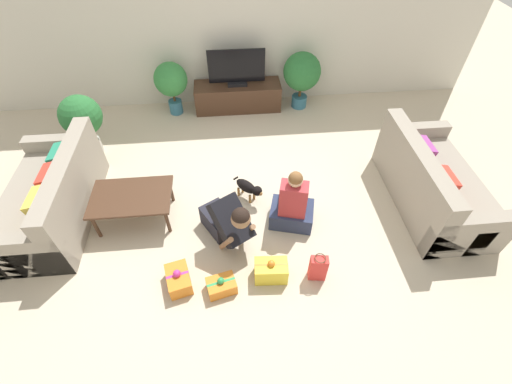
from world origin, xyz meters
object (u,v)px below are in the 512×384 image
object	(u,v)px
sofa_left	(52,199)
gift_box_a	(271,271)
dog	(249,188)
coffee_table	(131,198)
gift_box_b	(221,286)
gift_box_c	(179,279)
gift_bag_a	(318,268)
potted_plant_back_right	(302,73)
tv	(237,70)
person_kneeling	(228,221)
potted_plant_back_left	(171,81)
tv_console	(238,96)
sofa_right	(432,184)
person_sitting	(292,206)
potted_plant_corner_left	(81,118)

from	to	relation	value
sofa_left	gift_box_a	distance (m)	2.81
dog	gift_box_a	world-z (taller)	dog
coffee_table	gift_box_b	xyz separation A→B (m)	(1.04, -1.11, -0.28)
gift_box_c	sofa_left	bearing A→B (deg)	144.20
gift_box_c	gift_bag_a	size ratio (longest dim) A/B	1.06
coffee_table	potted_plant_back_right	xyz separation A→B (m)	(2.50, 2.37, 0.27)
tv	gift_box_b	distance (m)	3.60
coffee_table	person_kneeling	distance (m)	1.23
potted_plant_back_left	dog	bearing A→B (deg)	-63.15
potted_plant_back_right	gift_box_c	bearing A→B (deg)	-119.67
tv_console	potted_plant_back_left	size ratio (longest dim) A/B	1.64
person_kneeling	tv_console	bearing A→B (deg)	53.91
tv_console	sofa_right	bearing A→B (deg)	-46.41
person_sitting	coffee_table	bearing A→B (deg)	7.43
potted_plant_back_right	gift_bag_a	size ratio (longest dim) A/B	2.60
dog	person_kneeling	bearing A→B (deg)	-158.29
person_sitting	dog	xyz separation A→B (m)	(-0.50, 0.44, -0.09)
coffee_table	person_sitting	world-z (taller)	person_sitting
sofa_right	gift_box_c	world-z (taller)	sofa_right
gift_box_c	gift_bag_a	bearing A→B (deg)	-1.92
potted_plant_corner_left	potted_plant_back_left	xyz separation A→B (m)	(1.17, 0.98, -0.03)
person_sitting	gift_box_a	xyz separation A→B (m)	(-0.35, -0.75, -0.18)
dog	gift_box_a	bearing A→B (deg)	-127.22
sofa_left	sofa_right	distance (m)	4.76
person_kneeling	dog	world-z (taller)	person_kneeling
coffee_table	gift_bag_a	bearing A→B (deg)	-26.71
person_sitting	gift_box_a	world-z (taller)	person_sitting
sofa_right	potted_plant_corner_left	world-z (taller)	potted_plant_corner_left
tv_console	coffee_table	bearing A→B (deg)	-120.34
potted_plant_corner_left	gift_box_c	size ratio (longest dim) A/B	2.39
potted_plant_corner_left	gift_box_a	distance (m)	3.44
dog	gift_box_c	xyz separation A→B (m)	(-0.85, -1.19, -0.11)
sofa_right	gift_box_a	bearing A→B (deg)	113.53
coffee_table	person_sitting	bearing A→B (deg)	-7.47
potted_plant_corner_left	dog	bearing A→B (deg)	-27.76
coffee_table	gift_box_b	distance (m)	1.54
sofa_right	tv	xyz separation A→B (m)	(-2.35, 2.47, 0.42)
sofa_left	person_kneeling	world-z (taller)	sofa_left
gift_box_c	tv_console	bearing A→B (deg)	76.31
sofa_right	potted_plant_back_right	bearing A→B (deg)	27.60
potted_plant_corner_left	sofa_right	bearing A→B (deg)	-17.32
coffee_table	sofa_left	bearing A→B (deg)	172.20
potted_plant_back_left	person_sitting	world-z (taller)	potted_plant_back_left
sofa_left	potted_plant_corner_left	distance (m)	1.30
sofa_right	gift_box_b	size ratio (longest dim) A/B	5.28
dog	person_sitting	bearing A→B (deg)	-86.12
person_sitting	gift_box_a	bearing A→B (deg)	79.93
potted_plant_back_left	gift_box_c	world-z (taller)	potted_plant_back_left
coffee_table	gift_box_c	distance (m)	1.19
potted_plant_corner_left	gift_box_a	size ratio (longest dim) A/B	2.56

